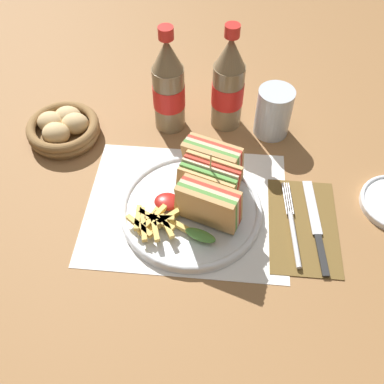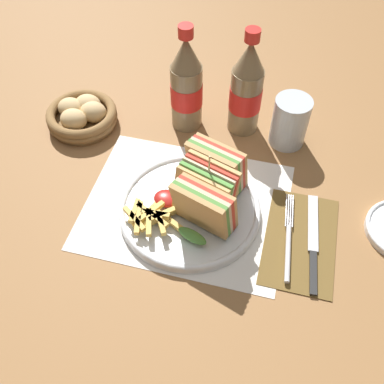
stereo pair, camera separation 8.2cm
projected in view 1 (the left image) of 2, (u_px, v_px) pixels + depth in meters
ground_plane at (181, 212)px, 0.84m from camera, size 4.00×4.00×0.00m
placemat at (186, 206)px, 0.84m from camera, size 0.37×0.30×0.00m
plate_main at (191, 211)px, 0.83m from camera, size 0.26×0.26×0.02m
club_sandwich at (210, 187)px, 0.79m from camera, size 0.12×0.20×0.14m
fries_pile at (156, 221)px, 0.79m from camera, size 0.12×0.08×0.02m
ketchup_blob at (167, 204)px, 0.81m from camera, size 0.05×0.04×0.02m
napkin at (303, 225)px, 0.82m from camera, size 0.12×0.21×0.00m
fork at (293, 231)px, 0.80m from camera, size 0.03×0.19×0.01m
knife at (316, 226)px, 0.81m from camera, size 0.03×0.21×0.00m
coke_bottle_near at (169, 87)px, 0.91m from camera, size 0.07×0.07×0.23m
coke_bottle_far at (228, 85)px, 0.91m from camera, size 0.07×0.07×0.23m
glass_near at (273, 115)px, 0.94m from camera, size 0.07×0.07×0.11m
bread_basket at (63, 128)px, 0.95m from camera, size 0.15×0.15×0.06m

